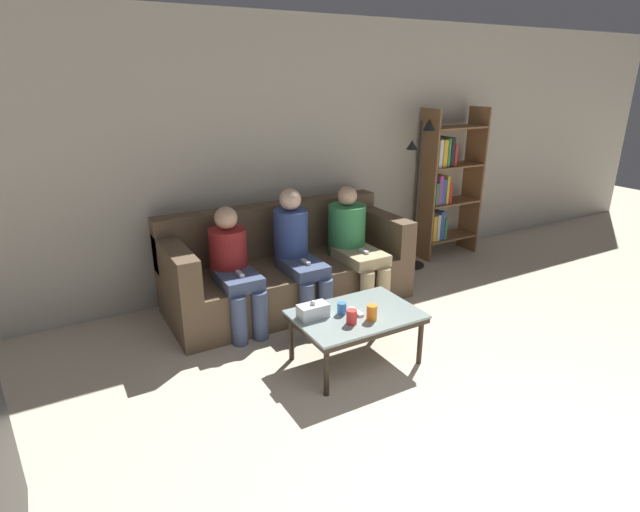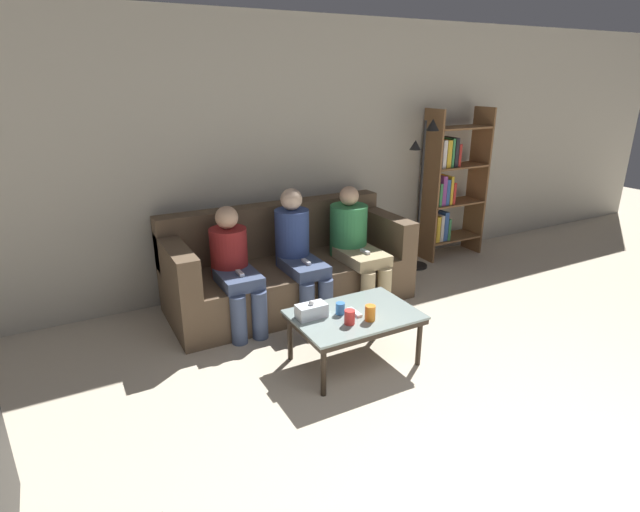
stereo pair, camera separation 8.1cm
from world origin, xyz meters
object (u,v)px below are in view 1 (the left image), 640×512
(couch, at_px, (286,269))
(cup_far_center, at_px, (342,308))
(cup_near_right, at_px, (372,312))
(seated_person_mid_left, at_px, (297,250))
(coffee_table, at_px, (356,318))
(seated_person_mid_right, at_px, (353,241))
(bookshelf, at_px, (444,186))
(seated_person_left_end, at_px, (234,266))
(tissue_box, at_px, (313,311))
(standing_lamp, at_px, (419,179))
(cup_near_left, at_px, (352,317))
(game_remote, at_px, (356,312))

(couch, xyz_separation_m, cup_far_center, (-0.12, -1.18, 0.12))
(cup_near_right, height_order, seated_person_mid_left, seated_person_mid_left)
(coffee_table, distance_m, seated_person_mid_right, 1.19)
(bookshelf, height_order, seated_person_left_end, bookshelf)
(coffee_table, relative_size, tissue_box, 4.14)
(couch, relative_size, tissue_box, 10.22)
(couch, bearing_deg, standing_lamp, 5.01)
(bookshelf, bearing_deg, cup_near_left, -144.97)
(seated_person_left_end, xyz_separation_m, seated_person_mid_left, (0.60, -0.00, 0.04))
(coffee_table, relative_size, seated_person_mid_left, 0.81)
(cup_near_right, height_order, tissue_box, tissue_box)
(cup_near_left, distance_m, seated_person_mid_left, 1.13)
(game_remote, distance_m, bookshelf, 2.71)
(tissue_box, relative_size, standing_lamp, 0.14)
(couch, distance_m, cup_near_left, 1.36)
(couch, distance_m, coffee_table, 1.22)
(tissue_box, bearing_deg, cup_near_right, -35.29)
(seated_person_mid_left, bearing_deg, cup_far_center, -97.21)
(cup_near_left, height_order, bookshelf, bookshelf)
(cup_near_left, xyz_separation_m, cup_near_right, (0.16, -0.02, 0.00))
(coffee_table, height_order, cup_near_right, cup_near_right)
(tissue_box, distance_m, seated_person_left_end, 0.94)
(game_remote, relative_size, seated_person_mid_left, 0.13)
(seated_person_left_end, relative_size, seated_person_mid_left, 0.92)
(couch, bearing_deg, cup_near_right, -89.39)
(cup_near_left, relative_size, standing_lamp, 0.06)
(tissue_box, relative_size, bookshelf, 0.13)
(cup_near_left, distance_m, bookshelf, 2.87)
(cup_near_left, distance_m, tissue_box, 0.29)
(couch, bearing_deg, seated_person_left_end, -158.85)
(standing_lamp, relative_size, seated_person_left_end, 1.57)
(cup_far_center, relative_size, bookshelf, 0.05)
(seated_person_mid_right, bearing_deg, cup_near_left, -123.57)
(couch, relative_size, seated_person_mid_left, 2.00)
(cup_far_center, bearing_deg, game_remote, -26.67)
(coffee_table, height_order, cup_far_center, cup_far_center)
(coffee_table, bearing_deg, cup_near_right, -74.71)
(cup_far_center, distance_m, seated_person_mid_left, 0.96)
(couch, relative_size, coffee_table, 2.47)
(cup_near_right, xyz_separation_m, tissue_box, (-0.34, 0.24, -0.01))
(tissue_box, height_order, seated_person_left_end, seated_person_left_end)
(game_remote, bearing_deg, cup_near_left, -134.59)
(coffee_table, height_order, seated_person_mid_left, seated_person_mid_left)
(bookshelf, relative_size, seated_person_mid_left, 1.53)
(coffee_table, distance_m, seated_person_left_end, 1.16)
(couch, relative_size, standing_lamp, 1.38)
(cup_near_right, xyz_separation_m, bookshelf, (2.17, 1.65, 0.38))
(cup_near_right, height_order, cup_far_center, cup_near_right)
(coffee_table, distance_m, tissue_box, 0.33)
(game_remote, bearing_deg, standing_lamp, 38.81)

